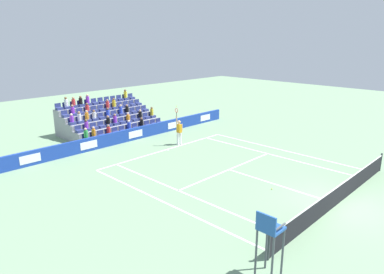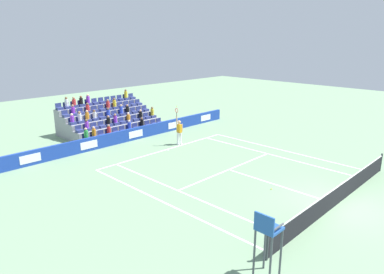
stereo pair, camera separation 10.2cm
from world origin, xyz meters
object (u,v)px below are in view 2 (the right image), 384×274
at_px(umpire_chair, 267,236).
at_px(loose_tennis_ball, 271,189).
at_px(tennis_player, 179,131).
at_px(tennis_net, 338,195).

xyz_separation_m(umpire_chair, loose_tennis_ball, (-6.06, -3.56, -1.49)).
xyz_separation_m(tennis_player, loose_tennis_ball, (2.17, 9.06, -0.96)).
height_order(tennis_net, umpire_chair, umpire_chair).
xyz_separation_m(tennis_net, loose_tennis_ball, (0.70, -3.08, -0.46)).
height_order(tennis_net, loose_tennis_ball, tennis_net).
bearing_deg(tennis_net, tennis_player, -96.89).
bearing_deg(umpire_chair, tennis_player, -123.10).
bearing_deg(loose_tennis_ball, tennis_player, -103.46).
bearing_deg(umpire_chair, loose_tennis_ball, -149.56).
bearing_deg(tennis_player, loose_tennis_ball, 76.54).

